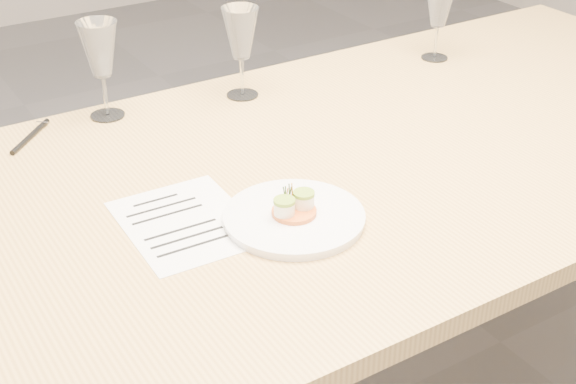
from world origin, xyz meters
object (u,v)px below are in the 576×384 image
dining_table (304,197)px  recipe_sheet (186,222)px  wine_glass_1 (100,51)px  ballpoint_pen (31,136)px  wine_glass_2 (241,35)px  dinner_plate (294,216)px  wine_glass_3 (439,7)px

dining_table → recipe_sheet: recipe_sheet is taller
recipe_sheet → wine_glass_1: 0.51m
dining_table → ballpoint_pen: size_ratio=19.74×
wine_glass_1 → ballpoint_pen: bearing=-173.5°
recipe_sheet → wine_glass_2: bearing=52.5°
dinner_plate → wine_glass_2: bearing=70.0°
dinner_plate → wine_glass_3: 0.88m
ballpoint_pen → wine_glass_1: (0.18, 0.02, 0.15)m
dinner_plate → wine_glass_3: bearing=33.0°
dining_table → wine_glass_2: wine_glass_2 is taller
wine_glass_1 → wine_glass_2: 0.31m
dinner_plate → wine_glass_3: size_ratio=1.27×
dinner_plate → ballpoint_pen: size_ratio=2.04×
recipe_sheet → wine_glass_2: size_ratio=1.29×
recipe_sheet → wine_glass_1: bearing=86.7°
dinner_plate → ballpoint_pen: (-0.29, 0.57, -0.01)m
dinner_plate → recipe_sheet: (-0.16, 0.10, -0.01)m
wine_glass_2 → recipe_sheet: bearing=-129.4°
ballpoint_pen → wine_glass_1: wine_glass_1 is taller
recipe_sheet → wine_glass_1: wine_glass_1 is taller
recipe_sheet → wine_glass_2: wine_glass_2 is taller
dinner_plate → wine_glass_2: size_ratio=1.18×
wine_glass_2 → wine_glass_3: bearing=-5.6°
wine_glass_1 → wine_glass_3: (0.85, -0.11, -0.01)m
wine_glass_1 → wine_glass_2: (0.31, -0.06, -0.00)m
dining_table → recipe_sheet: size_ratio=8.83×
dinner_plate → wine_glass_1: 0.62m
dining_table → dinner_plate: size_ratio=9.68×
wine_glass_3 → wine_glass_2: bearing=174.4°
dinner_plate → wine_glass_1: wine_glass_1 is taller
ballpoint_pen → wine_glass_3: bearing=-51.7°
dinner_plate → ballpoint_pen: dinner_plate is taller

